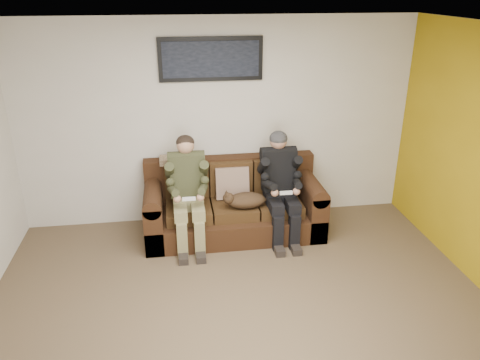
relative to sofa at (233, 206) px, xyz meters
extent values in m
plane|color=brown|center=(-0.12, -1.83, -0.34)|extent=(5.00, 5.00, 0.00)
plane|color=silver|center=(-0.12, -1.83, 2.26)|extent=(5.00, 5.00, 0.00)
plane|color=beige|center=(-0.12, 0.42, 0.96)|extent=(5.00, 0.00, 5.00)
cube|color=#351E0F|center=(0.00, -0.08, -0.19)|extent=(2.18, 0.94, 0.30)
cube|color=#351E0F|center=(0.00, 0.29, 0.26)|extent=(2.18, 0.20, 0.59)
cube|color=#351E0F|center=(-0.98, -0.08, -0.04)|extent=(0.22, 0.94, 0.59)
cube|color=#351E0F|center=(0.98, -0.08, -0.04)|extent=(0.22, 0.94, 0.59)
cylinder|color=#351E0F|center=(-0.98, -0.08, 0.26)|extent=(0.22, 0.94, 0.22)
cylinder|color=#351E0F|center=(0.98, -0.08, 0.26)|extent=(0.22, 0.94, 0.22)
cube|color=#3D2712|center=(-0.56, -0.13, 0.03)|extent=(0.54, 0.59, 0.14)
cube|color=#3D2712|center=(-0.56, 0.15, 0.32)|extent=(0.54, 0.14, 0.44)
cube|color=#3D2712|center=(0.00, -0.13, 0.03)|extent=(0.54, 0.59, 0.14)
cube|color=#3D2712|center=(0.00, 0.15, 0.32)|extent=(0.54, 0.14, 0.44)
cube|color=#3D2712|center=(0.56, -0.13, 0.03)|extent=(0.54, 0.59, 0.14)
cube|color=#3D2712|center=(0.56, 0.15, 0.32)|extent=(0.54, 0.14, 0.44)
cube|color=#8A6C5A|center=(0.00, 0.04, 0.30)|extent=(0.42, 0.20, 0.41)
cube|color=tan|center=(-0.66, 0.27, 0.55)|extent=(0.45, 0.22, 0.08)
cube|color=#888255|center=(-0.56, -0.16, 0.17)|extent=(0.36, 0.30, 0.14)
cube|color=#373A22|center=(-0.56, -0.06, 0.47)|extent=(0.40, 0.30, 0.53)
cylinder|color=#373A22|center=(-0.56, -0.04, 0.68)|extent=(0.44, 0.18, 0.18)
sphere|color=tan|center=(-0.56, -0.02, 0.84)|extent=(0.21, 0.21, 0.21)
cube|color=#888255|center=(-0.66, -0.36, 0.16)|extent=(0.15, 0.42, 0.13)
cube|color=#888255|center=(-0.46, -0.36, 0.16)|extent=(0.15, 0.42, 0.13)
cube|color=#888255|center=(-0.66, -0.56, -0.12)|extent=(0.12, 0.13, 0.44)
cube|color=#888255|center=(-0.46, -0.56, -0.12)|extent=(0.12, 0.13, 0.44)
cube|color=black|center=(-0.66, -0.64, -0.30)|extent=(0.11, 0.26, 0.08)
cube|color=black|center=(-0.46, -0.64, -0.30)|extent=(0.11, 0.26, 0.08)
cylinder|color=#373A22|center=(-0.76, -0.13, 0.57)|extent=(0.11, 0.30, 0.28)
cylinder|color=#373A22|center=(-0.36, -0.13, 0.57)|extent=(0.11, 0.30, 0.28)
cylinder|color=#373A22|center=(-0.73, -0.35, 0.41)|extent=(0.14, 0.32, 0.15)
cylinder|color=#373A22|center=(-0.39, -0.35, 0.41)|extent=(0.14, 0.32, 0.15)
sphere|color=tan|center=(-0.69, -0.47, 0.36)|extent=(0.09, 0.09, 0.09)
sphere|color=tan|center=(-0.43, -0.47, 0.36)|extent=(0.09, 0.09, 0.09)
cube|color=white|center=(-0.56, -0.49, 0.36)|extent=(0.15, 0.04, 0.03)
ellipsoid|color=black|center=(-0.56, 0.00, 0.87)|extent=(0.22, 0.22, 0.17)
cube|color=black|center=(0.56, -0.16, 0.17)|extent=(0.36, 0.30, 0.14)
cube|color=black|center=(0.56, -0.06, 0.47)|extent=(0.40, 0.30, 0.53)
cylinder|color=black|center=(0.56, -0.04, 0.68)|extent=(0.44, 0.18, 0.18)
sphere|color=#A6745D|center=(0.56, -0.02, 0.84)|extent=(0.21, 0.21, 0.21)
cube|color=black|center=(0.46, -0.36, 0.16)|extent=(0.15, 0.42, 0.13)
cube|color=black|center=(0.66, -0.36, 0.16)|extent=(0.15, 0.42, 0.13)
cube|color=black|center=(0.46, -0.56, -0.12)|extent=(0.12, 0.13, 0.44)
cube|color=black|center=(0.66, -0.56, -0.12)|extent=(0.12, 0.13, 0.44)
cube|color=black|center=(0.46, -0.64, -0.30)|extent=(0.11, 0.26, 0.08)
cube|color=black|center=(0.66, -0.64, -0.30)|extent=(0.11, 0.26, 0.08)
cylinder|color=black|center=(0.36, -0.13, 0.57)|extent=(0.11, 0.30, 0.28)
cylinder|color=black|center=(0.76, -0.13, 0.57)|extent=(0.11, 0.30, 0.28)
cylinder|color=black|center=(0.39, -0.35, 0.41)|extent=(0.14, 0.32, 0.15)
cylinder|color=black|center=(0.73, -0.35, 0.41)|extent=(0.14, 0.32, 0.15)
sphere|color=#A6745D|center=(0.43, -0.47, 0.36)|extent=(0.09, 0.09, 0.09)
sphere|color=#A6745D|center=(0.69, -0.47, 0.36)|extent=(0.09, 0.09, 0.09)
cube|color=white|center=(0.56, -0.49, 0.36)|extent=(0.15, 0.04, 0.03)
ellipsoid|color=black|center=(0.56, -0.02, 0.87)|extent=(0.22, 0.22, 0.19)
ellipsoid|color=#47301C|center=(0.13, -0.28, 0.19)|extent=(0.47, 0.26, 0.19)
sphere|color=#47301C|center=(-0.09, -0.31, 0.25)|extent=(0.14, 0.14, 0.14)
cone|color=#47301C|center=(-0.11, -0.34, 0.32)|extent=(0.04, 0.04, 0.04)
cone|color=#47301C|center=(-0.11, -0.27, 0.32)|extent=(0.04, 0.04, 0.04)
cylinder|color=#47301C|center=(0.37, -0.23, 0.16)|extent=(0.26, 0.13, 0.08)
cube|color=black|center=(-0.20, 0.39, 1.76)|extent=(1.25, 0.04, 0.52)
cube|color=black|center=(-0.20, 0.37, 1.76)|extent=(1.15, 0.01, 0.42)
camera|label=1|loc=(-0.69, -5.28, 2.60)|focal=35.00mm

